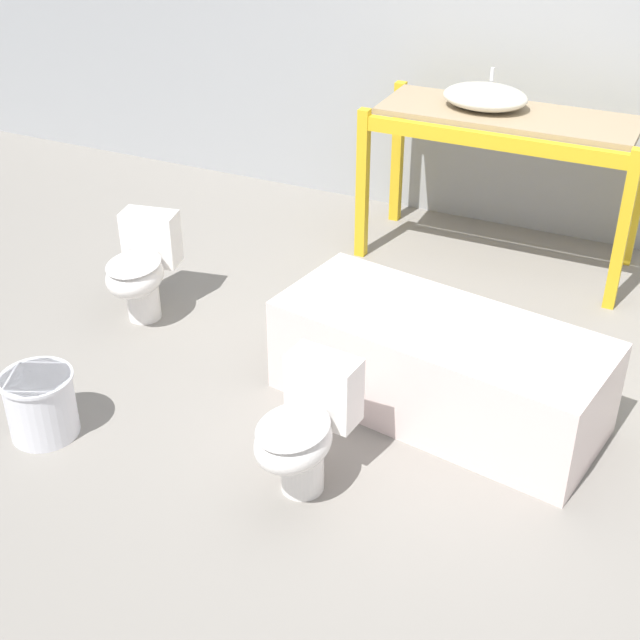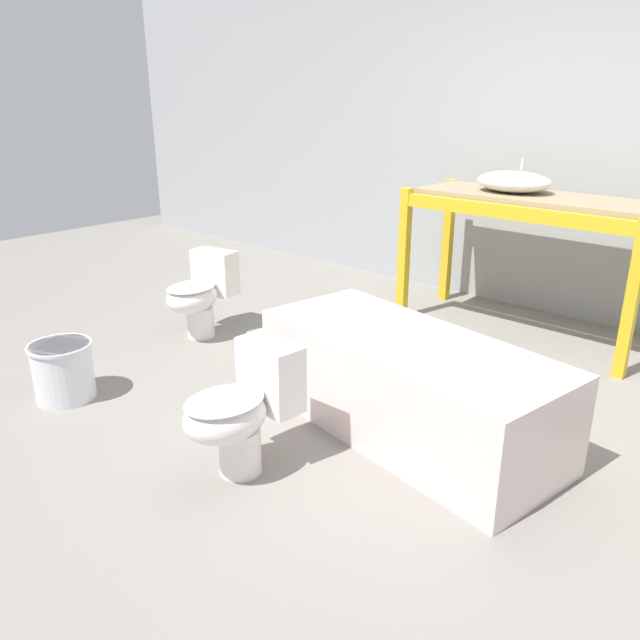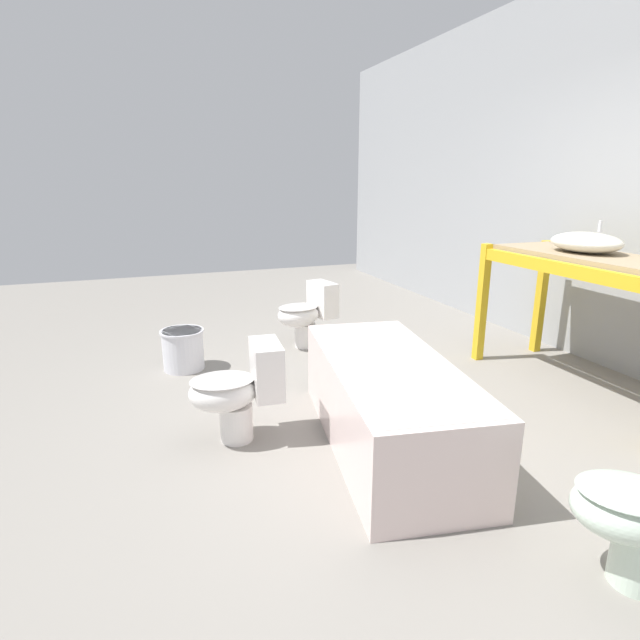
{
  "view_description": "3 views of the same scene",
  "coord_description": "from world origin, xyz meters",
  "px_view_note": "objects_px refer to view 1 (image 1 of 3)",
  "views": [
    {
      "loc": [
        1.24,
        -3.77,
        2.78
      ],
      "look_at": [
        -0.36,
        -0.37,
        0.5
      ],
      "focal_mm": 50.0,
      "sensor_mm": 36.0,
      "label": 1
    },
    {
      "loc": [
        1.81,
        -2.63,
        1.69
      ],
      "look_at": [
        -0.22,
        -0.37,
        0.58
      ],
      "focal_mm": 35.0,
      "sensor_mm": 36.0,
      "label": 2
    },
    {
      "loc": [
        2.6,
        -1.48,
        1.53
      ],
      "look_at": [
        -0.32,
        -0.4,
        0.66
      ],
      "focal_mm": 28.0,
      "sensor_mm": 36.0,
      "label": 3
    }
  ],
  "objects_px": {
    "sink_basin": "(485,97)",
    "toilet_far": "(304,428)",
    "toilet_extra": "(141,267)",
    "bucket_white": "(41,404)",
    "bathtub_main": "(439,360)"
  },
  "relations": [
    {
      "from": "sink_basin",
      "to": "toilet_far",
      "type": "distance_m",
      "value": 2.71
    },
    {
      "from": "toilet_extra",
      "to": "bucket_white",
      "type": "height_order",
      "value": "toilet_extra"
    },
    {
      "from": "toilet_far",
      "to": "toilet_extra",
      "type": "relative_size",
      "value": 1.0
    },
    {
      "from": "sink_basin",
      "to": "toilet_far",
      "type": "height_order",
      "value": "sink_basin"
    },
    {
      "from": "sink_basin",
      "to": "toilet_far",
      "type": "bearing_deg",
      "value": -89.92
    },
    {
      "from": "sink_basin",
      "to": "bucket_white",
      "type": "distance_m",
      "value": 3.23
    },
    {
      "from": "sink_basin",
      "to": "toilet_far",
      "type": "relative_size",
      "value": 0.88
    },
    {
      "from": "sink_basin",
      "to": "bucket_white",
      "type": "xyz_separation_m",
      "value": [
        -1.33,
        -2.8,
        -0.92
      ]
    },
    {
      "from": "bathtub_main",
      "to": "bucket_white",
      "type": "relative_size",
      "value": 4.88
    },
    {
      "from": "toilet_far",
      "to": "bucket_white",
      "type": "height_order",
      "value": "toilet_far"
    },
    {
      "from": "toilet_extra",
      "to": "toilet_far",
      "type": "bearing_deg",
      "value": -43.0
    },
    {
      "from": "bathtub_main",
      "to": "bucket_white",
      "type": "distance_m",
      "value": 1.98
    },
    {
      "from": "sink_basin",
      "to": "bucket_white",
      "type": "height_order",
      "value": "sink_basin"
    },
    {
      "from": "toilet_far",
      "to": "toilet_extra",
      "type": "bearing_deg",
      "value": 153.25
    },
    {
      "from": "toilet_extra",
      "to": "sink_basin",
      "type": "bearing_deg",
      "value": 35.8
    }
  ]
}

